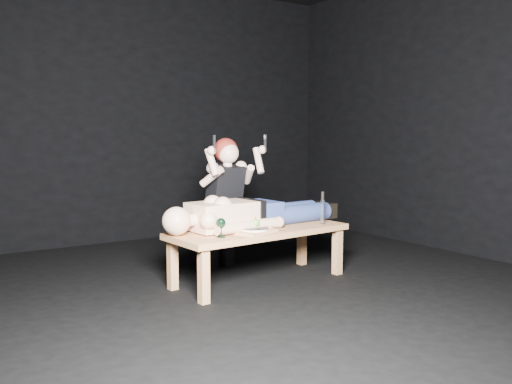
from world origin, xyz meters
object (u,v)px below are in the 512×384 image
(goblet, at_px, (221,228))
(kneeling_woman, at_px, (221,202))
(table, at_px, (259,255))
(lying_man, at_px, (256,209))
(serving_tray, at_px, (254,231))
(carving_knife, at_px, (323,208))

(goblet, bearing_deg, kneeling_woman, 60.66)
(table, height_order, kneeling_woman, kneeling_woman)
(lying_man, relative_size, kneeling_woman, 1.35)
(kneeling_woman, bearing_deg, lying_man, -85.54)
(lying_man, height_order, serving_tray, lying_man)
(lying_man, height_order, kneeling_woman, kneeling_woman)
(serving_tray, relative_size, goblet, 2.23)
(serving_tray, height_order, goblet, goblet)
(lying_man, xyz_separation_m, goblet, (-0.51, -0.29, -0.07))
(goblet, height_order, carving_knife, carving_knife)
(table, bearing_deg, serving_tray, -139.67)
(table, distance_m, goblet, 0.58)
(table, relative_size, carving_knife, 5.35)
(lying_man, bearing_deg, goblet, -154.26)
(serving_tray, distance_m, carving_knife, 0.72)
(goblet, bearing_deg, serving_tray, 6.25)
(serving_tray, xyz_separation_m, goblet, (-0.32, -0.04, 0.06))
(kneeling_woman, bearing_deg, goblet, -123.24)
(kneeling_woman, bearing_deg, carving_knife, -54.82)
(table, xyz_separation_m, lying_man, (0.04, 0.12, 0.37))
(serving_tray, distance_m, goblet, 0.33)
(lying_man, height_order, goblet, lying_man)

